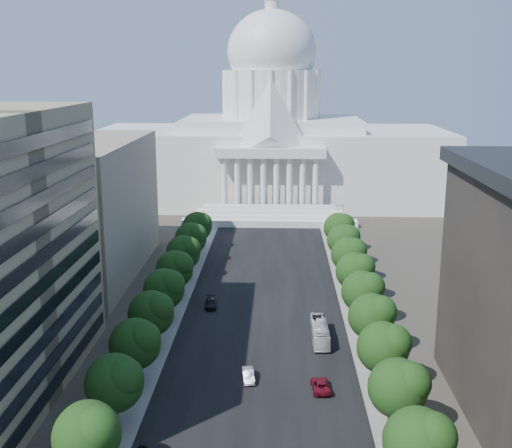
# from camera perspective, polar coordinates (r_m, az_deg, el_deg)

# --- Properties ---
(road_asphalt) EXTENTS (30.00, 260.00, 0.01)m
(road_asphalt) POSITION_cam_1_polar(r_m,az_deg,el_deg) (135.87, 0.78, -5.84)
(road_asphalt) COLOR black
(road_asphalt) RESTS_ON ground
(sidewalk_left) EXTENTS (8.00, 260.00, 0.02)m
(sidewalk_left) POSITION_cam_1_polar(r_m,az_deg,el_deg) (137.58, -7.20, -5.69)
(sidewalk_left) COLOR gray
(sidewalk_left) RESTS_ON ground
(sidewalk_right) EXTENTS (8.00, 260.00, 0.02)m
(sidewalk_right) POSITION_cam_1_polar(r_m,az_deg,el_deg) (136.79, 8.80, -5.86)
(sidewalk_right) COLOR gray
(sidewalk_right) RESTS_ON ground
(capitol) EXTENTS (120.00, 56.00, 73.00)m
(capitol) POSITION_cam_1_polar(r_m,az_deg,el_deg) (224.44, 1.36, 7.14)
(capitol) COLOR white
(capitol) RESTS_ON ground
(office_block_left_far) EXTENTS (38.00, 52.00, 30.00)m
(office_block_left_far) POSITION_cam_1_polar(r_m,az_deg,el_deg) (150.24, -17.74, 1.34)
(office_block_left_far) COLOR gray
(office_block_left_far) RESTS_ON ground
(tree_l_b) EXTENTS (7.79, 7.60, 9.97)m
(tree_l_b) POSITION_cam_1_polar(r_m,az_deg,el_deg) (75.84, -14.61, -17.58)
(tree_l_b) COLOR #33261C
(tree_l_b) RESTS_ON ground
(tree_l_c) EXTENTS (7.79, 7.60, 9.97)m
(tree_l_c) POSITION_cam_1_polar(r_m,az_deg,el_deg) (85.92, -12.30, -13.53)
(tree_l_c) COLOR #33261C
(tree_l_c) RESTS_ON ground
(tree_l_d) EXTENTS (7.79, 7.60, 9.97)m
(tree_l_d) POSITION_cam_1_polar(r_m,az_deg,el_deg) (96.44, -10.54, -10.32)
(tree_l_d) COLOR #33261C
(tree_l_d) RESTS_ON ground
(tree_l_e) EXTENTS (7.79, 7.60, 9.97)m
(tree_l_e) POSITION_cam_1_polar(r_m,az_deg,el_deg) (107.27, -9.16, -7.75)
(tree_l_e) COLOR #33261C
(tree_l_e) RESTS_ON ground
(tree_l_f) EXTENTS (7.79, 7.60, 9.97)m
(tree_l_f) POSITION_cam_1_polar(r_m,az_deg,el_deg) (118.33, -8.05, -5.65)
(tree_l_f) COLOR #33261C
(tree_l_f) RESTS_ON ground
(tree_l_g) EXTENTS (7.79, 7.60, 9.97)m
(tree_l_g) POSITION_cam_1_polar(r_m,az_deg,el_deg) (129.55, -7.13, -3.91)
(tree_l_g) COLOR #33261C
(tree_l_g) RESTS_ON ground
(tree_l_h) EXTENTS (7.79, 7.60, 9.97)m
(tree_l_h) POSITION_cam_1_polar(r_m,az_deg,el_deg) (140.90, -6.37, -2.45)
(tree_l_h) COLOR #33261C
(tree_l_h) RESTS_ON ground
(tree_l_i) EXTENTS (7.79, 7.60, 9.97)m
(tree_l_i) POSITION_cam_1_polar(r_m,az_deg,el_deg) (152.35, -5.71, -1.21)
(tree_l_i) COLOR #33261C
(tree_l_i) RESTS_ON ground
(tree_l_j) EXTENTS (7.79, 7.60, 9.97)m
(tree_l_j) POSITION_cam_1_polar(r_m,az_deg,el_deg) (163.88, -5.16, -0.14)
(tree_l_j) COLOR #33261C
(tree_l_j) RESTS_ON ground
(tree_r_b) EXTENTS (7.79, 7.60, 9.97)m
(tree_r_b) POSITION_cam_1_polar(r_m,az_deg,el_deg) (74.64, 14.48, -18.13)
(tree_r_b) COLOR #33261C
(tree_r_b) RESTS_ON ground
(tree_r_c) EXTENTS (7.79, 7.60, 9.97)m
(tree_r_c) POSITION_cam_1_polar(r_m,az_deg,el_deg) (84.86, 12.75, -13.91)
(tree_r_c) COLOR #33261C
(tree_r_c) RESTS_ON ground
(tree_r_d) EXTENTS (7.79, 7.60, 9.97)m
(tree_r_d) POSITION_cam_1_polar(r_m,az_deg,el_deg) (95.50, 11.44, -10.62)
(tree_r_d) COLOR #33261C
(tree_r_d) RESTS_ON ground
(tree_r_e) EXTENTS (7.79, 7.60, 9.97)m
(tree_r_e) POSITION_cam_1_polar(r_m,az_deg,el_deg) (106.42, 10.42, -7.98)
(tree_r_e) COLOR #33261C
(tree_r_e) RESTS_ON ground
(tree_r_f) EXTENTS (7.79, 7.60, 9.97)m
(tree_r_f) POSITION_cam_1_polar(r_m,az_deg,el_deg) (117.56, 9.59, -5.84)
(tree_r_f) COLOR #33261C
(tree_r_f) RESTS_ON ground
(tree_r_g) EXTENTS (7.79, 7.60, 9.97)m
(tree_r_g) POSITION_cam_1_polar(r_m,az_deg,el_deg) (128.85, 8.92, -4.07)
(tree_r_g) COLOR #33261C
(tree_r_g) RESTS_ON ground
(tree_r_h) EXTENTS (7.79, 7.60, 9.97)m
(tree_r_h) POSITION_cam_1_polar(r_m,az_deg,el_deg) (140.26, 8.36, -2.59)
(tree_r_h) COLOR #33261C
(tree_r_h) RESTS_ON ground
(tree_r_i) EXTENTS (7.79, 7.60, 9.97)m
(tree_r_i) POSITION_cam_1_polar(r_m,az_deg,el_deg) (151.76, 7.88, -1.33)
(tree_r_i) COLOR #33261C
(tree_r_i) RESTS_ON ground
(tree_r_j) EXTENTS (7.79, 7.60, 9.97)m
(tree_r_j) POSITION_cam_1_polar(r_m,az_deg,el_deg) (163.33, 7.47, -0.25)
(tree_r_j) COLOR #33261C
(tree_r_j) RESTS_ON ground
(streetlight_b) EXTENTS (2.61, 0.44, 9.00)m
(streetlight_b) POSITION_cam_1_polar(r_m,az_deg,el_deg) (84.75, 13.90, -14.50)
(streetlight_b) COLOR gray
(streetlight_b) RESTS_ON ground
(streetlight_c) EXTENTS (2.61, 0.44, 9.00)m
(streetlight_c) POSITION_cam_1_polar(r_m,az_deg,el_deg) (107.07, 11.22, -8.25)
(streetlight_c) COLOR gray
(streetlight_c) RESTS_ON ground
(streetlight_d) EXTENTS (2.61, 0.44, 9.00)m
(streetlight_d) POSITION_cam_1_polar(r_m,az_deg,el_deg) (130.36, 9.54, -4.18)
(streetlight_d) COLOR gray
(streetlight_d) RESTS_ON ground
(streetlight_e) EXTENTS (2.61, 0.44, 9.00)m
(streetlight_e) POSITION_cam_1_polar(r_m,az_deg,el_deg) (154.19, 8.38, -1.35)
(streetlight_e) COLOR gray
(streetlight_e) RESTS_ON ground
(streetlight_f) EXTENTS (2.61, 0.44, 9.00)m
(streetlight_f) POSITION_cam_1_polar(r_m,az_deg,el_deg) (178.34, 7.53, 0.72)
(streetlight_f) COLOR gray
(streetlight_f) RESTS_ON ground
(car_silver) EXTENTS (2.24, 4.89, 1.55)m
(car_silver) POSITION_cam_1_polar(r_m,az_deg,el_deg) (98.15, -0.69, -13.30)
(car_silver) COLOR #A9ABB1
(car_silver) RESTS_ON ground
(car_red) EXTENTS (2.92, 5.63, 1.52)m
(car_red) POSITION_cam_1_polar(r_m,az_deg,el_deg) (95.91, 5.77, -14.07)
(car_red) COLOR maroon
(car_red) RESTS_ON ground
(car_dark_b) EXTENTS (2.69, 5.53, 1.55)m
(car_dark_b) POSITION_cam_1_polar(r_m,az_deg,el_deg) (126.14, -4.03, -7.06)
(car_dark_b) COLOR black
(car_dark_b) RESTS_ON ground
(city_bus) EXTENTS (2.80, 11.47, 3.19)m
(city_bus) POSITION_cam_1_polar(r_m,az_deg,el_deg) (111.42, 5.70, -9.51)
(city_bus) COLOR silver
(city_bus) RESTS_ON ground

